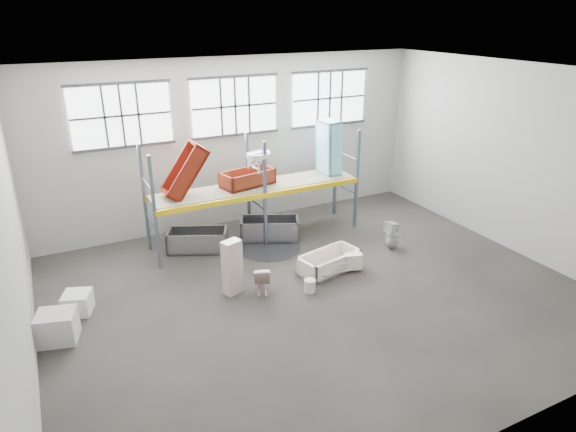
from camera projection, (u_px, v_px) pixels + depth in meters
floor at (316, 294)px, 11.93m from camera, size 12.00×10.00×0.10m
ceiling at (322, 72)px, 10.00m from camera, size 12.00×10.00×0.10m
wall_back at (235, 142)px, 15.14m from camera, size 12.00×0.10×5.00m
wall_front at (506, 305)px, 6.79m from camera, size 12.00×0.10×5.00m
wall_left at (6, 247)px, 8.45m from camera, size 0.10×10.00×5.00m
wall_right at (515, 159)px, 13.48m from camera, size 0.10×10.00×5.00m
window_left at (121, 116)px, 13.30m from camera, size 2.60×0.04×1.60m
window_mid at (235, 106)px, 14.63m from camera, size 2.60×0.04×1.60m
window_right at (329, 98)px, 15.96m from camera, size 2.60×0.04×1.60m
rack_upright_la at (155, 214)px, 12.49m from camera, size 0.08×0.08×3.00m
rack_upright_lb at (144, 199)px, 13.48m from camera, size 0.08×0.08×3.00m
rack_upright_ma at (265, 195)px, 13.74m from camera, size 0.08×0.08×3.00m
rack_upright_mb at (248, 183)px, 14.73m from camera, size 0.08×0.08×3.00m
rack_upright_ra at (357, 180)px, 14.99m from camera, size 0.08×0.08×3.00m
rack_upright_rb at (336, 169)px, 15.98m from camera, size 0.08×0.08×3.00m
rack_beam_front at (265, 195)px, 13.74m from camera, size 6.00×0.10×0.14m
rack_beam_back at (248, 183)px, 14.73m from camera, size 6.00×0.10×0.14m
shelf_deck at (256, 186)px, 14.21m from camera, size 5.90×1.10×0.03m
wet_patch at (269, 248)px, 14.14m from camera, size 1.80×1.80×0.00m
bathtub_beige at (329, 262)px, 12.83m from camera, size 1.74×1.09×0.48m
cistern_spare at (353, 261)px, 12.76m from camera, size 0.48×0.32×0.42m
sink_in_tub at (324, 273)px, 12.44m from camera, size 0.49×0.49×0.17m
toilet_beige at (261, 278)px, 11.84m from camera, size 0.58×0.75×0.68m
cistern_tall at (232, 267)px, 11.66m from camera, size 0.50×0.40×1.33m
toilet_white at (392, 235)px, 13.98m from camera, size 0.39×0.38×0.81m
steel_tub_left at (198, 240)px, 13.90m from camera, size 1.78×1.34×0.59m
steel_tub_right at (270, 229)px, 14.61m from camera, size 1.84×1.41×0.61m
rust_tub_flat at (248, 178)px, 14.13m from camera, size 1.62×1.02×0.42m
rust_tub_tilted at (185, 171)px, 13.15m from camera, size 1.26×0.75×1.52m
sink_on_shelf at (259, 172)px, 13.68m from camera, size 0.80×0.69×0.60m
blue_tub_upright at (329, 148)px, 14.98m from camera, size 0.55×0.79×1.64m
bucket at (310, 286)px, 11.88m from camera, size 0.30×0.30×0.32m
carton_near at (57, 327)px, 10.07m from camera, size 0.88×0.80×0.63m
carton_far at (78, 303)px, 11.04m from camera, size 0.73×0.73×0.47m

